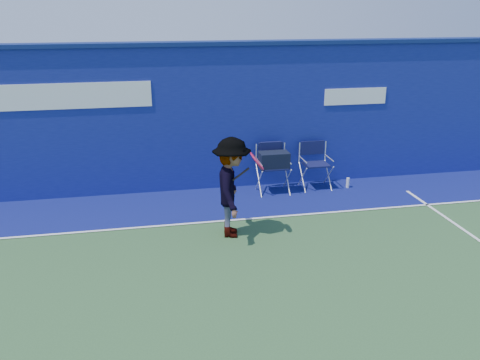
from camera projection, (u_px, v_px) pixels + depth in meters
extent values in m
plane|color=#2F542C|center=(234.00, 326.00, 6.31)|extent=(80.00, 80.00, 0.00)
cube|color=navy|center=(189.00, 119.00, 10.63)|extent=(24.00, 0.40, 3.00)
cube|color=navy|center=(186.00, 44.00, 10.13)|extent=(24.00, 0.50, 0.08)
cube|color=white|center=(32.00, 97.00, 9.69)|extent=(4.50, 0.02, 0.50)
cube|color=white|center=(355.00, 96.00, 10.96)|extent=(1.40, 0.02, 0.35)
cube|color=#0E1559|center=(197.00, 205.00, 10.10)|extent=(24.00, 1.80, 0.01)
cube|color=white|center=(202.00, 222.00, 9.27)|extent=(24.00, 0.06, 0.01)
cube|color=#111440|center=(273.00, 167.00, 10.61)|extent=(0.54, 0.45, 0.03)
cube|color=silver|center=(270.00, 154.00, 10.79)|extent=(0.61, 0.03, 0.45)
cube|color=#111440|center=(270.00, 149.00, 10.76)|extent=(0.54, 0.03, 0.31)
cube|color=black|center=(274.00, 160.00, 10.53)|extent=(0.61, 0.36, 0.33)
cube|color=#111440|center=(271.00, 147.00, 10.75)|extent=(0.45, 0.07, 0.25)
cube|color=#111440|center=(316.00, 164.00, 10.87)|extent=(0.52, 0.44, 0.03)
cube|color=silver|center=(312.00, 152.00, 11.04)|extent=(0.59, 0.03, 0.43)
cube|color=#111440|center=(313.00, 148.00, 11.01)|extent=(0.52, 0.03, 0.30)
cylinder|color=white|center=(348.00, 183.00, 11.02)|extent=(0.07, 0.07, 0.23)
imported|color=#EA4738|center=(232.00, 188.00, 8.54)|extent=(0.82, 1.21, 1.73)
torus|color=#AE173E|center=(257.00, 161.00, 8.34)|extent=(0.27, 0.39, 0.31)
cylinder|color=gray|center=(257.00, 161.00, 8.34)|extent=(0.21, 0.33, 0.25)
cylinder|color=black|center=(241.00, 174.00, 8.34)|extent=(0.30, 0.06, 0.23)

